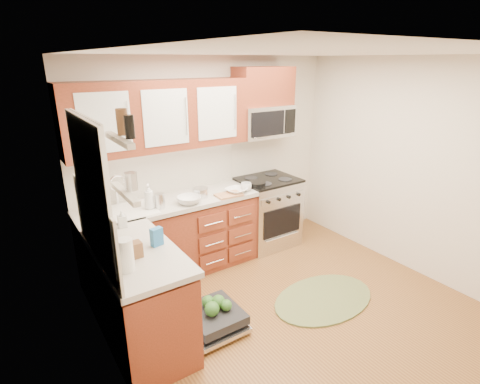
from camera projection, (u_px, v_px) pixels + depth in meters
floor at (299, 313)px, 3.82m from camera, size 3.50×3.50×0.00m
ceiling at (315, 53)px, 2.99m from camera, size 3.50×3.50×0.00m
wall_back at (211, 159)px, 4.78m from camera, size 3.50×0.04×2.50m
wall_left at (112, 250)px, 2.49m from camera, size 0.04×3.50×2.50m
wall_right at (418, 170)px, 4.32m from camera, size 0.04×3.50×2.50m
base_cabinet_back at (172, 240)px, 4.44m from camera, size 2.05×0.60×0.85m
base_cabinet_left at (140, 300)px, 3.34m from camera, size 0.60×1.25×0.85m
countertop_back at (170, 203)px, 4.27m from camera, size 2.07×0.64×0.05m
countertop_left at (136, 252)px, 3.18m from camera, size 0.64×1.27×0.05m
backsplash_back at (158, 171)px, 4.40m from camera, size 2.05×0.02×0.57m
backsplash_left at (95, 227)px, 2.92m from camera, size 0.02×1.25×0.57m
upper_cabinets at (159, 116)px, 4.05m from camera, size 2.05×0.35×0.75m
cabinet_over_mw at (263, 86)px, 4.70m from camera, size 0.76×0.35×0.47m
range at (267, 212)px, 5.14m from camera, size 0.76×0.64×0.95m
microwave at (264, 121)px, 4.83m from camera, size 0.76×0.38×0.40m
sink at (126, 222)px, 4.02m from camera, size 0.62×0.50×0.26m
dishwasher at (211, 320)px, 3.58m from camera, size 0.70×0.60×0.20m
window at (90, 187)px, 2.79m from camera, size 0.03×1.05×1.05m
window_blind at (88, 143)px, 2.69m from camera, size 0.02×0.96×0.40m
shelf_upper at (119, 140)px, 1.97m from camera, size 0.04×0.40×0.03m
shelf_lower at (125, 194)px, 2.07m from camera, size 0.04×0.40×0.03m
rug at (324, 299)px, 4.04m from camera, size 1.39×1.12×0.02m
skillet at (257, 183)px, 4.73m from camera, size 0.29×0.29×0.04m
stock_pot at (200, 193)px, 4.37m from camera, size 0.22×0.22×0.11m
cutting_board at (229, 195)px, 4.43m from camera, size 0.32×0.21×0.02m
canister at (160, 201)px, 4.04m from camera, size 0.11×0.11×0.17m
paper_towel_roll at (126, 255)px, 2.83m from camera, size 0.15×0.15×0.26m
mustard_bottle at (103, 230)px, 3.26m from camera, size 0.08×0.08×0.25m
red_bottle at (130, 256)px, 2.85m from camera, size 0.07×0.07×0.22m
wooden_box at (134, 250)px, 3.03m from camera, size 0.14×0.10×0.13m
blue_carton at (157, 237)px, 3.23m from camera, size 0.11×0.08×0.16m
bowl_a at (236, 191)px, 4.51m from camera, size 0.29×0.29×0.06m
bowl_b at (189, 200)px, 4.18m from camera, size 0.29×0.29×0.08m
cup at (246, 187)px, 4.58m from camera, size 0.15×0.15×0.10m
soap_bottle_a at (149, 197)px, 4.00m from camera, size 0.14×0.14×0.28m
soap_bottle_b at (122, 218)px, 3.59m from camera, size 0.08×0.09×0.17m
soap_bottle_c at (97, 225)px, 3.47m from camera, size 0.13×0.13×0.15m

